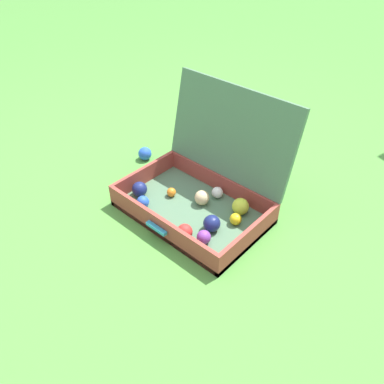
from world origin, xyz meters
The scene contains 3 objects.
ground_plane centered at (0.00, 0.00, 0.00)m, with size 16.00×16.00×0.00m, color #4C8C38.
open_suitcase centered at (0.06, 0.14, 0.12)m, with size 0.66×0.55×0.54m.
stray_ball_on_grass centered at (-0.45, 0.24, 0.04)m, with size 0.07×0.07×0.07m, color blue.
Camera 1 is at (0.96, -0.93, 1.19)m, focal length 35.74 mm.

